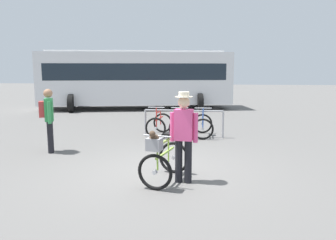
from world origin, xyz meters
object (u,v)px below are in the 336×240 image
Objects in this scene: racked_bike_red at (159,124)px; bus_distant at (136,77)px; racked_bike_blue at (203,125)px; racked_bike_yellow at (181,125)px; person_with_featured_bike at (184,133)px; featured_bicycle at (163,158)px; pedestrian_with_backpack at (48,116)px.

bus_distant is (-2.32, 7.02, 1.37)m from racked_bike_red.
racked_bike_blue is 0.11× the size of bus_distant.
racked_bike_yellow is 4.37m from person_with_featured_bike.
racked_bike_red is 7.52m from bus_distant.
featured_bicycle is 11.89m from bus_distant.
racked_bike_red is 0.70× the size of pedestrian_with_backpack.
featured_bicycle is 0.61m from person_with_featured_bike.
racked_bike_blue is 8.06m from bus_distant.
featured_bicycle is (0.74, -4.40, 0.12)m from racked_bike_red.
person_with_featured_bike is 1.05× the size of pedestrian_with_backpack.
racked_bike_red is at bearing -71.73° from bus_distant.
racked_bike_red is 0.67× the size of person_with_featured_bike.
racked_bike_blue is at bearing 81.49° from featured_bicycle.
featured_bicycle is at bearing -98.51° from racked_bike_blue.
racked_bike_blue is 0.65× the size of person_with_featured_bike.
featured_bicycle is (-0.66, -4.41, 0.12)m from racked_bike_blue.
racked_bike_yellow is at bearing 0.10° from racked_bike_red.
pedestrian_with_backpack is at bearing -147.21° from racked_bike_blue.
racked_bike_yellow is 0.67× the size of pedestrian_with_backpack.
racked_bike_yellow is 4.41m from featured_bicycle.
racked_bike_blue is 0.89× the size of featured_bicycle.
bus_distant is at bearing 113.26° from racked_bike_yellow.
pedestrian_with_backpack is (-3.60, 1.81, -0.01)m from person_with_featured_bike.
pedestrian_with_backpack is at bearing 153.27° from person_with_featured_bike.
person_with_featured_bike is 4.03m from pedestrian_with_backpack.
racked_bike_red is 1.40m from racked_bike_blue.
pedestrian_with_backpack is 0.16× the size of bus_distant.
person_with_featured_bike is at bearing -84.42° from racked_bike_yellow.
featured_bicycle is 0.12× the size of bus_distant.
racked_bike_blue is at bearing -62.09° from bus_distant.
pedestrian_with_backpack is at bearing 149.39° from featured_bicycle.
racked_bike_red is at bearing 104.58° from person_with_featured_bike.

